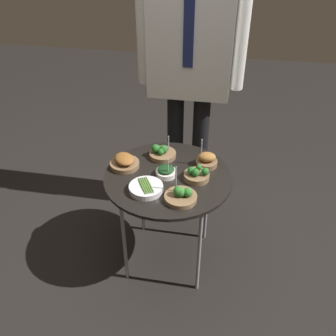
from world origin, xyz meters
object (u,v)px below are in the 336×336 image
object	(u,v)px
bowl_broccoli_front_right	(181,195)
waiter_figure	(191,54)
bowl_broccoli_near_rim	(197,175)
bowl_roast_front_left	(207,160)
serving_cart	(168,182)
bowl_asparagus_center	(146,188)
bowl_roast_back_left	(125,162)
bowl_spinach_mid_right	(166,172)
bowl_broccoli_far_rim	(162,153)

from	to	relation	value
bowl_broccoli_front_right	waiter_figure	bearing A→B (deg)	95.22
bowl_broccoli_near_rim	bowl_roast_front_left	distance (m)	0.15
serving_cart	waiter_figure	bearing A→B (deg)	87.00
bowl_asparagus_center	bowl_broccoli_near_rim	size ratio (longest dim) A/B	1.27
serving_cart	bowl_roast_back_left	size ratio (longest dim) A/B	4.13
bowl_roast_back_left	bowl_broccoli_front_right	bearing A→B (deg)	-32.93
bowl_roast_front_left	bowl_spinach_mid_right	bearing A→B (deg)	-146.11
bowl_broccoli_near_rim	bowl_roast_back_left	distance (m)	0.42
bowl_spinach_mid_right	bowl_roast_front_left	xyz separation A→B (m)	(0.21, 0.14, 0.01)
bowl_broccoli_far_rim	bowl_asparagus_center	bearing A→B (deg)	-93.02
bowl_broccoli_near_rim	bowl_spinach_mid_right	bearing A→B (deg)	179.67
bowl_broccoli_front_right	bowl_roast_back_left	xyz separation A→B (m)	(-0.36, 0.23, 0.00)
bowl_broccoli_front_right	bowl_broccoli_far_rim	distance (m)	0.41
bowl_broccoli_far_rim	bowl_broccoli_near_rim	size ratio (longest dim) A/B	1.13
bowl_broccoli_far_rim	bowl_roast_back_left	bearing A→B (deg)	-143.63
bowl_broccoli_near_rim	bowl_roast_front_left	world-z (taller)	bowl_roast_front_left
bowl_spinach_mid_right	bowl_asparagus_center	bearing A→B (deg)	-117.16
bowl_asparagus_center	waiter_figure	size ratio (longest dim) A/B	0.10
bowl_roast_back_left	waiter_figure	world-z (taller)	waiter_figure
bowl_broccoli_far_rim	serving_cart	bearing A→B (deg)	-68.75
bowl_asparagus_center	waiter_figure	xyz separation A→B (m)	(0.12, 0.73, 0.47)
serving_cart	waiter_figure	world-z (taller)	waiter_figure
bowl_spinach_mid_right	bowl_roast_front_left	world-z (taller)	bowl_roast_front_left
bowl_spinach_mid_right	bowl_broccoli_far_rim	distance (m)	0.19
bowl_asparagus_center	bowl_roast_back_left	size ratio (longest dim) A/B	1.04
bowl_spinach_mid_right	waiter_figure	distance (m)	0.74
bowl_broccoli_far_rim	waiter_figure	bearing A→B (deg)	76.01
bowl_broccoli_far_rim	bowl_broccoli_near_rim	xyz separation A→B (m)	(0.23, -0.18, -0.00)
bowl_broccoli_front_right	bowl_broccoli_near_rim	size ratio (longest dim) A/B	1.23
bowl_spinach_mid_right	bowl_broccoli_near_rim	world-z (taller)	bowl_spinach_mid_right
waiter_figure	bowl_roast_front_left	bearing A→B (deg)	-69.47
serving_cart	bowl_broccoli_front_right	bearing A→B (deg)	-61.95
bowl_asparagus_center	bowl_roast_back_left	bearing A→B (deg)	131.21
bowl_asparagus_center	bowl_spinach_mid_right	bearing A→B (deg)	62.84
bowl_roast_back_left	bowl_roast_front_left	bearing A→B (deg)	11.91
bowl_asparagus_center	waiter_figure	world-z (taller)	waiter_figure
bowl_broccoli_front_right	bowl_roast_back_left	bearing A→B (deg)	147.07
bowl_asparagus_center	waiter_figure	bearing A→B (deg)	80.88
serving_cart	waiter_figure	distance (m)	0.78
bowl_spinach_mid_right	bowl_roast_back_left	xyz separation A→B (m)	(-0.25, 0.04, 0.01)
bowl_roast_back_left	waiter_figure	bearing A→B (deg)	62.01
waiter_figure	serving_cart	bearing A→B (deg)	-93.00
bowl_asparagus_center	bowl_roast_front_left	distance (m)	0.40
bowl_spinach_mid_right	bowl_broccoli_near_rim	distance (m)	0.17
bowl_broccoli_far_rim	bowl_roast_front_left	world-z (taller)	bowl_roast_front_left
bowl_broccoli_near_rim	bowl_roast_back_left	size ratio (longest dim) A/B	0.82
bowl_roast_front_left	waiter_figure	distance (m)	0.65
waiter_figure	bowl_spinach_mid_right	bearing A→B (deg)	-94.01
bowl_broccoli_front_right	bowl_broccoli_near_rim	xyz separation A→B (m)	(0.06, 0.19, -0.00)
bowl_spinach_mid_right	bowl_roast_back_left	distance (m)	0.25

